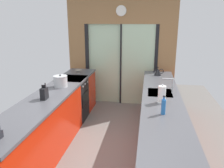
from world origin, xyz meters
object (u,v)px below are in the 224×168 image
Objects in this scene: mixing_bowl at (79,71)px; soap_bottle at (163,106)px; kettle at (158,72)px; paper_towel_roll at (162,94)px; oven_range at (72,99)px; knife_block at (44,93)px; stock_pot at (61,81)px.

mixing_bowl is 2.73m from soap_bottle.
paper_towel_roll reaches higher than kettle.
paper_towel_roll is at bearing -42.71° from mixing_bowl.
kettle is (1.80, 0.53, 0.55)m from oven_range.
knife_block reaches higher than soap_bottle.
stock_pot is 1.00× the size of soap_bottle.
paper_towel_roll reaches higher than mixing_bowl.
kettle is at bearing 2.43° from mixing_bowl.
paper_towel_roll is (1.78, -0.55, 0.02)m from stock_pot.
paper_towel_roll reaches higher than knife_block.
oven_range is at bearing -163.64° from kettle.
paper_towel_roll is at bearing -90.07° from kettle.
paper_towel_roll is at bearing -33.50° from oven_range.
soap_bottle is at bearing -28.73° from stock_pot.
paper_towel_roll reaches higher than stock_pot.
knife_block is at bearing 170.45° from soap_bottle.
soap_bottle is (1.78, -0.30, 0.01)m from knife_block.
mixing_bowl is at bearing -177.57° from kettle.
knife_block is at bearing -89.99° from stock_pot.
knife_block is 1.10× the size of kettle.
knife_block reaches higher than stock_pot.
mixing_bowl reaches higher than oven_range.
stock_pot is 2.03m from soap_bottle.
soap_bottle is at bearing -42.03° from oven_range.
paper_towel_roll reaches higher than soap_bottle.
mixing_bowl is 0.63× the size of kettle.
kettle is 2.15m from soap_bottle.
kettle reaches higher than mixing_bowl.
stock_pot reaches higher than kettle.
oven_range is 0.68m from mixing_bowl.
mixing_bowl is 0.59× the size of stock_pot.
knife_block is (0.00, -1.77, 0.05)m from mixing_bowl.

